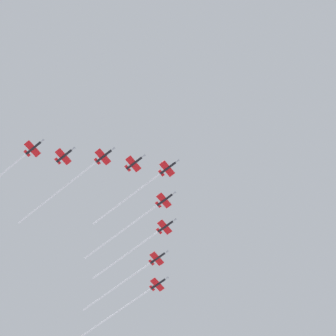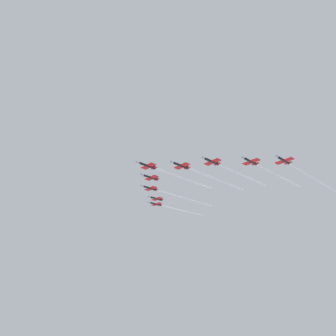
# 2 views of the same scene
# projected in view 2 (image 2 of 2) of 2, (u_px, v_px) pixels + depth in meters

# --- Properties ---
(jet_lead) EXTENTS (31.92, 48.49, 2.55)m
(jet_lead) POSITION_uv_depth(u_px,v_px,m) (170.00, 174.00, 148.11)
(jet_lead) COLOR black
(jet_port_inner) EXTENTS (34.41, 52.35, 2.55)m
(jet_port_inner) POSITION_uv_depth(u_px,v_px,m) (204.00, 175.00, 147.88)
(jet_port_inner) COLOR black
(jet_starboard_inner) EXTENTS (9.18, 11.44, 2.55)m
(jet_starboard_inner) POSITION_uv_depth(u_px,v_px,m) (150.00, 177.00, 154.39)
(jet_starboard_inner) COLOR black
(jet_port_outer) EXTENTS (32.24, 49.00, 2.55)m
(jet_port_outer) POSITION_uv_depth(u_px,v_px,m) (231.00, 170.00, 144.38)
(jet_port_outer) COLOR black
(jet_starboard_outer) EXTENTS (36.66, 55.81, 2.55)m
(jet_starboard_outer) POSITION_uv_depth(u_px,v_px,m) (173.00, 195.00, 179.87)
(jet_starboard_outer) COLOR black
(jet_center_rear) EXTENTS (33.89, 51.53, 2.55)m
(jet_center_rear) POSITION_uv_depth(u_px,v_px,m) (269.00, 171.00, 146.18)
(jet_center_rear) COLOR black
(jet_port_trail) EXTENTS (9.18, 11.44, 2.55)m
(jet_port_trail) POSITION_uv_depth(u_px,v_px,m) (156.00, 199.00, 185.41)
(jet_port_trail) COLOR black
(jet_starboard_trail) EXTENTS (41.41, 63.14, 2.55)m
(jet_starboard_trail) POSITION_uv_depth(u_px,v_px,m) (305.00, 173.00, 146.95)
(jet_starboard_trail) COLOR black
(jet_tail_end) EXTENTS (32.90, 50.01, 2.55)m
(jet_tail_end) POSITION_uv_depth(u_px,v_px,m) (172.00, 208.00, 209.89)
(jet_tail_end) COLOR black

